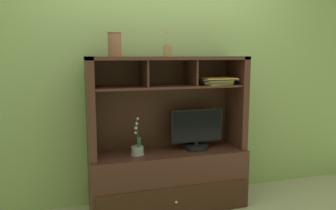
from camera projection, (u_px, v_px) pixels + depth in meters
name	position (u px, v px, depth m)	size (l,w,h in m)	color
floor_plane	(168.00, 207.00, 3.20)	(6.00, 6.00, 0.02)	tan
back_wall	(160.00, 58.00, 3.23)	(6.00, 0.02, 2.80)	#8CA563
media_console	(168.00, 162.00, 3.14)	(1.44, 0.50, 1.42)	#45231B
tv_monitor	(197.00, 132.00, 3.15)	(0.50, 0.22, 0.38)	black
potted_orchid	(137.00, 149.00, 2.99)	(0.13, 0.13, 0.34)	gray
magazine_stack_left	(216.00, 81.00, 3.10)	(0.35, 0.27, 0.06)	gray
diffuser_bottle	(167.00, 51.00, 3.00)	(0.08, 0.08, 0.25)	olive
ceramic_vase	(115.00, 44.00, 2.86)	(0.12, 0.12, 0.21)	brown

